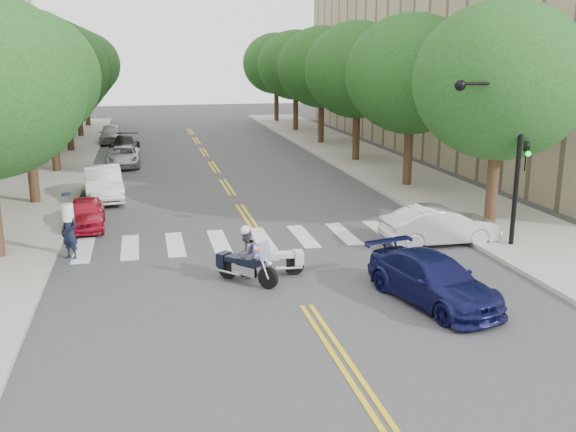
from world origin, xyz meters
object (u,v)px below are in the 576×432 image
object	(u,v)px
officer_standing	(70,233)
sedan_blue	(433,280)
convertible	(440,225)
motorcycle_parked	(277,261)
motorcycle_police	(245,257)

from	to	relation	value
officer_standing	sedan_blue	xyz separation A→B (m)	(9.89, -6.15, -0.24)
officer_standing	convertible	bearing A→B (deg)	34.87
motorcycle_parked	officer_standing	xyz separation A→B (m)	(-6.22, 3.12, 0.42)
officer_standing	convertible	xyz separation A→B (m)	(12.51, -1.15, -0.21)
motorcycle_parked	convertible	distance (m)	6.59
officer_standing	convertible	size ratio (longest dim) A/B	0.43
officer_standing	convertible	distance (m)	12.56
sedan_blue	motorcycle_parked	bearing A→B (deg)	126.37
convertible	officer_standing	bearing A→B (deg)	84.91
motorcycle_parked	officer_standing	distance (m)	6.97
motorcycle_police	officer_standing	world-z (taller)	officer_standing
motorcycle_parked	convertible	bearing A→B (deg)	-70.52
motorcycle_parked	convertible	world-z (taller)	convertible
motorcycle_police	convertible	world-z (taller)	motorcycle_police
officer_standing	sedan_blue	size ratio (longest dim) A/B	0.40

